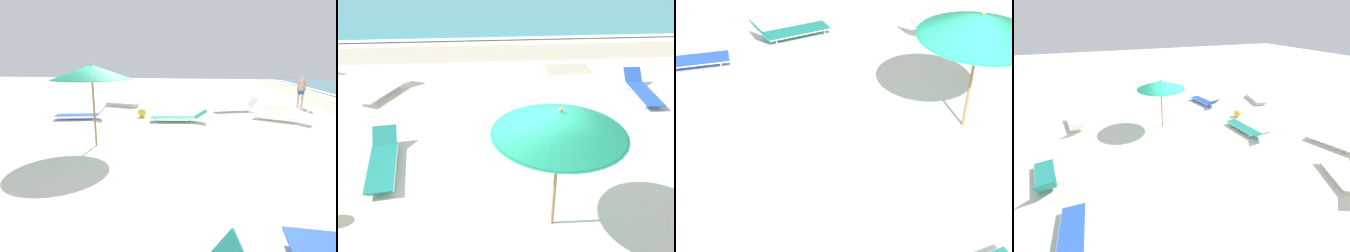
% 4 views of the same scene
% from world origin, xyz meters
% --- Properties ---
extents(ground_plane, '(60.00, 60.00, 0.16)m').
position_xyz_m(ground_plane, '(0.00, 0.01, -0.08)').
color(ground_plane, silver).
extents(ocean_water, '(60.00, 18.97, 0.07)m').
position_xyz_m(ocean_water, '(0.00, 20.57, 0.03)').
color(ocean_water, teal).
rests_on(ocean_water, ground_plane).
extents(beach_umbrella, '(2.24, 2.24, 2.40)m').
position_xyz_m(beach_umbrella, '(0.68, -0.89, 2.13)').
color(beach_umbrella, '#9E7547').
rests_on(beach_umbrella, ground_plane).
extents(sun_lounger_beside_umbrella, '(0.90, 2.37, 0.49)m').
position_xyz_m(sun_lounger_beside_umbrella, '(-2.83, 1.16, 0.20)').
color(sun_lounger_beside_umbrella, '#1E8475').
rests_on(sun_lounger_beside_umbrella, ground_plane).
extents(sun_lounger_mid_beach_solo, '(1.47, 2.22, 0.50)m').
position_xyz_m(sun_lounger_mid_beach_solo, '(-3.64, 5.31, 0.21)').
color(sun_lounger_mid_beach_solo, white).
rests_on(sun_lounger_mid_beach_solo, ground_plane).
extents(sun_lounger_mid_beach_pair_b, '(0.67, 2.30, 0.57)m').
position_xyz_m(sun_lounger_mid_beach_pair_b, '(4.59, 4.60, 0.21)').
color(sun_lounger_mid_beach_pair_b, blue).
rests_on(sun_lounger_mid_beach_pair_b, ground_plane).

